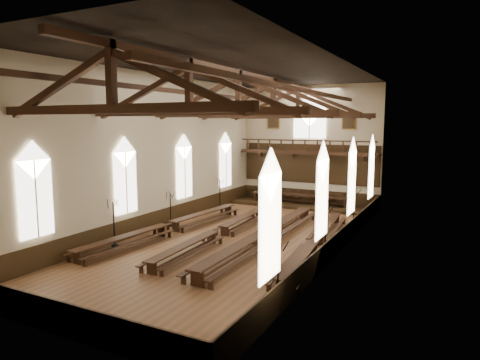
% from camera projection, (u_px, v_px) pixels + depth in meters
% --- Properties ---
extents(ground, '(26.00, 26.00, 0.00)m').
position_uv_depth(ground, '(239.00, 239.00, 25.44)').
color(ground, brown).
rests_on(ground, ground).
extents(room_walls, '(26.00, 26.00, 26.00)m').
position_uv_depth(room_walls, '(239.00, 130.00, 24.58)').
color(room_walls, '#C2AF92').
rests_on(room_walls, ground).
extents(wainscot_band, '(12.00, 26.00, 1.20)m').
position_uv_depth(wainscot_band, '(239.00, 230.00, 25.36)').
color(wainscot_band, '#2F1F0E').
rests_on(wainscot_band, ground).
extents(side_windows, '(11.85, 19.80, 4.50)m').
position_uv_depth(side_windows, '(239.00, 177.00, 24.95)').
color(side_windows, white).
rests_on(side_windows, room_walls).
extents(end_window, '(2.80, 0.12, 3.80)m').
position_uv_depth(end_window, '(310.00, 119.00, 35.84)').
color(end_window, silver).
rests_on(end_window, room_walls).
extents(minstrels_gallery, '(11.80, 1.24, 3.70)m').
position_uv_depth(minstrels_gallery, '(308.00, 158.00, 36.07)').
color(minstrels_gallery, '#331B10').
rests_on(minstrels_gallery, room_walls).
extents(portraits, '(7.75, 0.09, 1.45)m').
position_uv_depth(portraits, '(310.00, 120.00, 35.85)').
color(portraits, brown).
rests_on(portraits, room_walls).
extents(roof_trusses, '(11.70, 25.70, 2.80)m').
position_uv_depth(roof_trusses, '(239.00, 99.00, 24.35)').
color(roof_trusses, '#331B10').
rests_on(roof_trusses, room_walls).
extents(refectory_row_a, '(1.98, 14.26, 0.72)m').
position_uv_depth(refectory_row_a, '(169.00, 226.00, 26.63)').
color(refectory_row_a, '#331B10').
rests_on(refectory_row_a, ground).
extents(refectory_row_b, '(1.67, 13.79, 0.68)m').
position_uv_depth(refectory_row_b, '(218.00, 231.00, 25.39)').
color(refectory_row_b, '#331B10').
rests_on(refectory_row_b, ground).
extents(refectory_row_c, '(1.74, 15.04, 0.82)m').
position_uv_depth(refectory_row_c, '(265.00, 234.00, 24.35)').
color(refectory_row_c, '#331B10').
rests_on(refectory_row_c, ground).
extents(refectory_row_d, '(1.99, 13.84, 0.68)m').
position_uv_depth(refectory_row_d, '(315.00, 240.00, 23.42)').
color(refectory_row_d, '#331B10').
rests_on(refectory_row_d, ground).
extents(dais, '(11.40, 3.09, 0.21)m').
position_uv_depth(dais, '(299.00, 205.00, 35.59)').
color(dais, '#2F1F0E').
rests_on(dais, ground).
extents(high_table, '(8.29, 1.18, 0.77)m').
position_uv_depth(high_table, '(299.00, 196.00, 35.49)').
color(high_table, '#331B10').
rests_on(high_table, dais).
extents(high_chairs, '(6.79, 0.50, 1.02)m').
position_uv_depth(high_chairs, '(302.00, 196.00, 36.21)').
color(high_chairs, '#331B10').
rests_on(high_chairs, dais).
extents(candelabrum_left_near, '(0.82, 0.76, 2.69)m').
position_uv_depth(candelabrum_left_near, '(114.00, 232.00, 23.95)').
color(candelabrum_left_near, black).
rests_on(candelabrum_left_near, ground).
extents(candelabrum_left_mid, '(0.63, 0.73, 2.36)m').
position_uv_depth(candelabrum_left_mid, '(171.00, 216.00, 28.58)').
color(candelabrum_left_mid, black).
rests_on(candelabrum_left_mid, ground).
extents(candelabrum_left_far, '(0.76, 0.72, 2.51)m').
position_uv_depth(candelabrum_left_far, '(220.00, 200.00, 34.38)').
color(candelabrum_left_far, black).
rests_on(candelabrum_left_far, ground).
extents(candelabrum_right_near, '(0.76, 0.71, 2.51)m').
position_uv_depth(candelabrum_right_near, '(278.00, 285.00, 16.32)').
color(candelabrum_right_near, black).
rests_on(candelabrum_right_near, ground).
extents(candelabrum_right_mid, '(0.85, 0.82, 2.83)m').
position_uv_depth(candelabrum_right_mid, '(325.00, 242.00, 21.88)').
color(candelabrum_right_mid, black).
rests_on(candelabrum_right_mid, ground).
extents(candelabrum_right_far, '(0.81, 0.85, 2.80)m').
position_uv_depth(candelabrum_right_far, '(353.00, 217.00, 27.57)').
color(candelabrum_right_far, black).
rests_on(candelabrum_right_far, ground).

